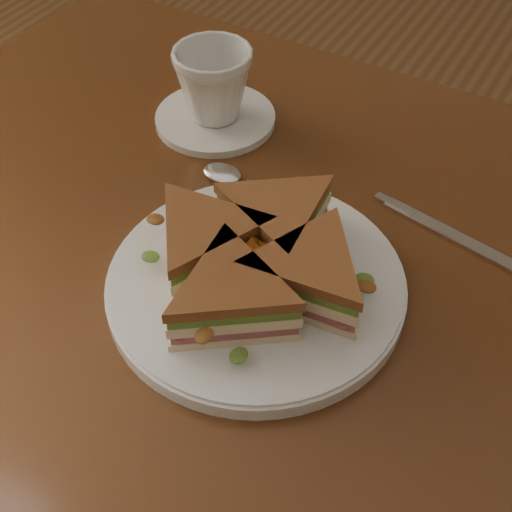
% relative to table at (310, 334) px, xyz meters
% --- Properties ---
extents(table, '(1.20, 0.80, 0.75)m').
position_rel_table_xyz_m(table, '(0.00, 0.00, 0.00)').
color(table, '#3B1D0D').
rests_on(table, ground).
extents(plate, '(0.30, 0.30, 0.02)m').
position_rel_table_xyz_m(plate, '(-0.04, -0.05, 0.11)').
color(plate, white).
rests_on(plate, table).
extents(sandwich_wedges, '(0.26, 0.26, 0.06)m').
position_rel_table_xyz_m(sandwich_wedges, '(-0.04, -0.05, 0.14)').
color(sandwich_wedges, '#FBE2B9').
rests_on(sandwich_wedges, plate).
extents(crisps_mound, '(0.09, 0.09, 0.05)m').
position_rel_table_xyz_m(crisps_mound, '(-0.04, -0.05, 0.14)').
color(crisps_mound, '#C76019').
rests_on(crisps_mound, plate).
extents(spoon, '(0.18, 0.03, 0.01)m').
position_rel_table_xyz_m(spoon, '(-0.14, 0.09, 0.10)').
color(spoon, silver).
rests_on(spoon, table).
extents(knife, '(0.21, 0.05, 0.00)m').
position_rel_table_xyz_m(knife, '(0.11, 0.12, 0.10)').
color(knife, silver).
rests_on(knife, table).
extents(saucer, '(0.15, 0.15, 0.01)m').
position_rel_table_xyz_m(saucer, '(-0.23, 0.17, 0.10)').
color(saucer, white).
rests_on(saucer, table).
extents(coffee_cup, '(0.11, 0.11, 0.09)m').
position_rel_table_xyz_m(coffee_cup, '(-0.23, 0.17, 0.15)').
color(coffee_cup, white).
rests_on(coffee_cup, saucer).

